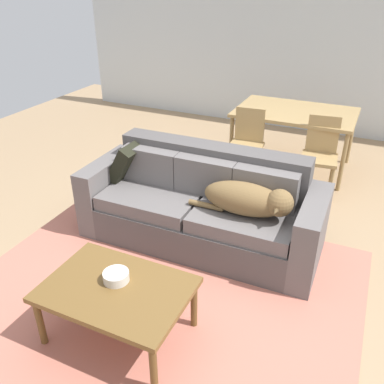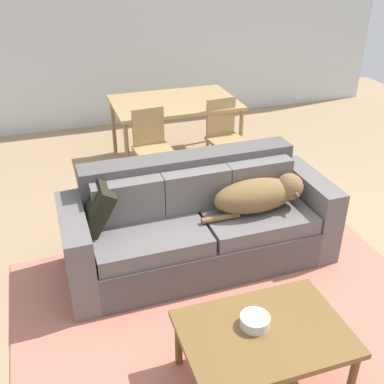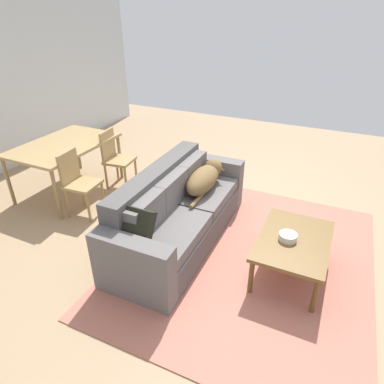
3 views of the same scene
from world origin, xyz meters
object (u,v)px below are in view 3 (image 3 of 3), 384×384
(couch, at_px, (177,213))
(bowl_on_coffee_table, at_px, (288,237))
(coffee_table, at_px, (294,243))
(dog_on_left_cushion, at_px, (205,178))
(dining_chair_near_left, at_px, (78,180))
(dining_chair_near_right, at_px, (115,156))
(dining_table, at_px, (64,147))
(throw_pillow_by_left_arm, at_px, (132,228))

(couch, xyz_separation_m, bowl_on_coffee_table, (-0.09, -1.32, 0.13))
(coffee_table, bearing_deg, dog_on_left_cushion, 65.94)
(dog_on_left_cushion, xyz_separation_m, coffee_table, (-0.55, -1.24, -0.24))
(dining_chair_near_left, xyz_separation_m, dining_chair_near_right, (0.88, 0.04, 0.00))
(dog_on_left_cushion, xyz_separation_m, bowl_on_coffee_table, (-0.59, -1.18, -0.15))
(dog_on_left_cushion, distance_m, bowl_on_coffee_table, 1.32)
(couch, relative_size, coffee_table, 2.26)
(dining_table, bearing_deg, throw_pillow_by_left_arm, -121.36)
(dog_on_left_cushion, height_order, throw_pillow_by_left_arm, throw_pillow_by_left_arm)
(dining_chair_near_left, bearing_deg, coffee_table, -94.95)
(dog_on_left_cushion, height_order, coffee_table, dog_on_left_cushion)
(throw_pillow_by_left_arm, bearing_deg, couch, -2.97)
(throw_pillow_by_left_arm, distance_m, bowl_on_coffee_table, 1.56)
(throw_pillow_by_left_arm, relative_size, dining_chair_near_left, 0.45)
(dining_table, bearing_deg, bowl_on_coffee_table, -98.16)
(dog_on_left_cushion, height_order, bowl_on_coffee_table, dog_on_left_cushion)
(dining_chair_near_right, bearing_deg, dog_on_left_cushion, -108.16)
(coffee_table, relative_size, bowl_on_coffee_table, 5.47)
(dog_on_left_cushion, height_order, dining_chair_near_right, dining_chair_near_right)
(coffee_table, height_order, dining_chair_near_left, dining_chair_near_left)
(dog_on_left_cushion, relative_size, bowl_on_coffee_table, 4.99)
(bowl_on_coffee_table, distance_m, dining_chair_near_right, 2.97)
(dog_on_left_cushion, relative_size, coffee_table, 0.91)
(couch, bearing_deg, dining_chair_near_right, 60.31)
(throw_pillow_by_left_arm, relative_size, bowl_on_coffee_table, 2.17)
(couch, distance_m, bowl_on_coffee_table, 1.32)
(couch, bearing_deg, coffee_table, -92.67)
(coffee_table, relative_size, dining_chair_near_left, 1.13)
(dining_chair_near_right, bearing_deg, dining_table, 121.08)
(couch, bearing_deg, bowl_on_coffee_table, -94.39)
(dining_table, bearing_deg, couch, -100.92)
(couch, xyz_separation_m, dining_chair_near_left, (-0.04, 1.47, 0.15))
(coffee_table, xyz_separation_m, dining_table, (0.45, 3.45, 0.31))
(dining_chair_near_left, bearing_deg, dining_chair_near_right, -2.10)
(throw_pillow_by_left_arm, bearing_deg, dining_chair_near_right, 41.18)
(dining_table, bearing_deg, dining_chair_near_left, -125.98)
(throw_pillow_by_left_arm, distance_m, dining_chair_near_right, 2.23)
(bowl_on_coffee_table, bearing_deg, dog_on_left_cushion, 63.34)
(bowl_on_coffee_table, xyz_separation_m, dining_table, (0.49, 3.39, 0.23))
(throw_pillow_by_left_arm, distance_m, dining_table, 2.38)
(throw_pillow_by_left_arm, xyz_separation_m, dining_chair_near_right, (1.68, 1.47, -0.16))
(dining_chair_near_left, distance_m, dining_chair_near_right, 0.88)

